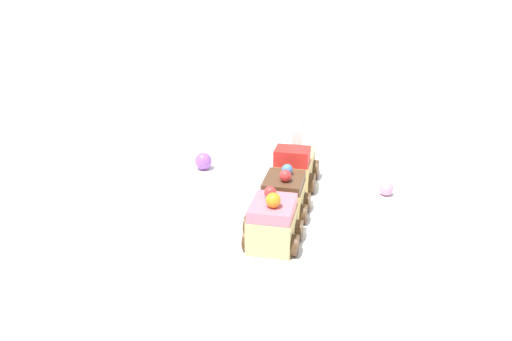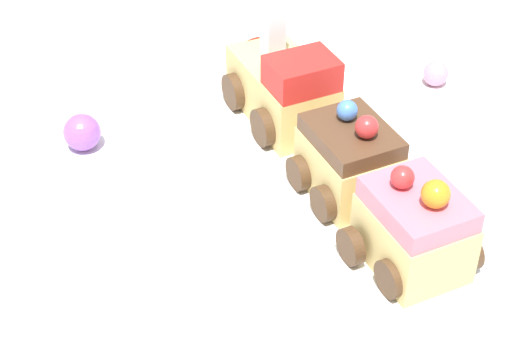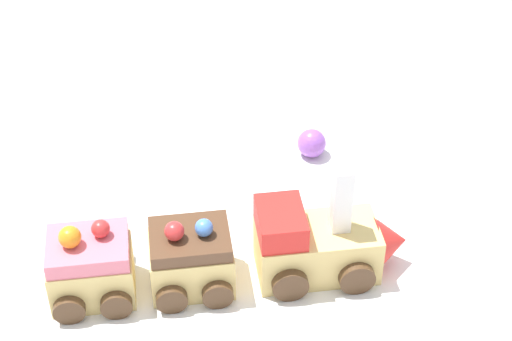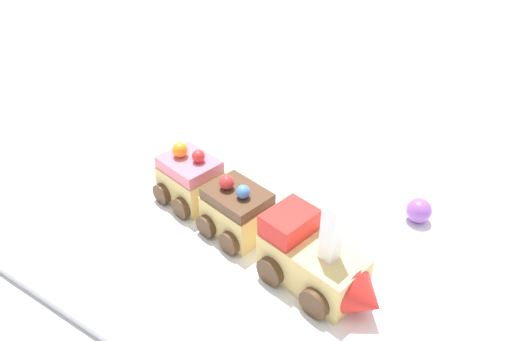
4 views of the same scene
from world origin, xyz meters
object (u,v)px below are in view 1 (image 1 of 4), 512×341
object	(u,v)px
cake_car_strawberry	(272,224)
gumball_purple	(203,161)
gumball_pink	(386,188)
cake_train_locomotive	(295,165)
cake_car_chocolate	(284,196)

from	to	relation	value
cake_car_strawberry	gumball_purple	distance (m)	0.28
gumball_pink	gumball_purple	bearing A→B (deg)	70.77
gumball_purple	cake_train_locomotive	bearing A→B (deg)	-108.53
cake_car_chocolate	cake_car_strawberry	bearing A→B (deg)	179.91
cake_car_chocolate	gumball_purple	size ratio (longest dim) A/B	2.79
cake_car_chocolate	cake_train_locomotive	bearing A→B (deg)	0.05
cake_train_locomotive	cake_car_chocolate	distance (m)	0.12
cake_train_locomotive	gumball_purple	size ratio (longest dim) A/B	4.70
cake_train_locomotive	cake_car_strawberry	xyz separation A→B (m)	(-0.20, 0.04, -0.00)
cake_car_strawberry	gumball_purple	bearing A→B (deg)	36.37
cake_car_strawberry	gumball_purple	xyz separation A→B (m)	(0.25, 0.12, -0.01)
cake_car_strawberry	gumball_pink	distance (m)	0.23
gumball_purple	gumball_pink	world-z (taller)	gumball_purple
cake_train_locomotive	gumball_pink	bearing A→B (deg)	-98.30
cake_train_locomotive	cake_car_chocolate	bearing A→B (deg)	-179.95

